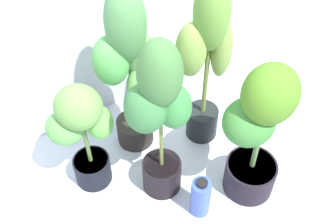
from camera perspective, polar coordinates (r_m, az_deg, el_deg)
name	(u,v)px	position (r m, az deg, el deg)	size (l,w,h in m)	color
ground_plane	(186,203)	(2.17, 2.56, -12.57)	(8.00, 8.00, 0.00)	silver
potted_plant_front_right	(257,130)	(1.89, 12.42, -2.53)	(0.39, 0.33, 0.82)	black
potted_plant_center	(159,115)	(1.79, -1.22, -0.42)	(0.35, 0.26, 0.96)	black
potted_plant_back_left	(83,131)	(1.97, -11.84, -2.61)	(0.36, 0.30, 0.66)	black
potted_plant_back_center	(128,64)	(2.00, -5.56, 6.70)	(0.37, 0.27, 1.02)	black
potted_plant_back_right	(206,55)	(2.03, 5.36, 8.01)	(0.33, 0.24, 1.04)	black
nutrient_bottle	(200,197)	(2.05, 4.58, -11.80)	(0.10, 0.10, 0.25)	#415DC7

